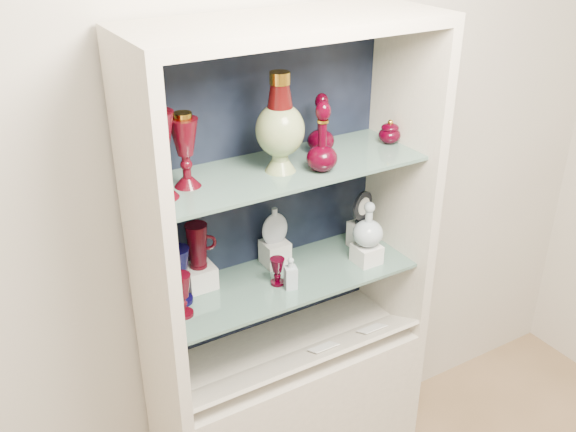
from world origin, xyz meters
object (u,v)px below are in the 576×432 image
ruby_goblet_small (277,271)px  clear_square_bottle (291,273)px  ruby_pitcher (197,246)px  ruby_decanter_b (321,122)px  pedestal_lamp_left (158,152)px  pedestal_lamp_right (185,150)px  ruby_goblet_tall (183,295)px  clear_round_decanter (368,225)px  cameo_medallion (362,207)px  lidded_bowl (390,131)px  cobalt_goblet (178,276)px  enamel_urn (280,123)px  ruby_decanter_a (323,133)px  flat_flask (275,225)px

ruby_goblet_small → clear_square_bottle: size_ratio=0.85×
ruby_goblet_small → ruby_pitcher: bearing=152.6°
ruby_decanter_b → pedestal_lamp_left: bearing=-173.3°
pedestal_lamp_right → ruby_goblet_tall: 0.47m
clear_round_decanter → cameo_medallion: size_ratio=1.23×
pedestal_lamp_right → lidded_bowl: 0.76m
clear_square_bottle → cameo_medallion: 0.41m
cobalt_goblet → clear_round_decanter: size_ratio=1.22×
cobalt_goblet → ruby_goblet_small: cobalt_goblet is taller
clear_square_bottle → pedestal_lamp_left: bearing=173.1°
ruby_goblet_small → clear_round_decanter: size_ratio=0.61×
pedestal_lamp_left → clear_round_decanter: bearing=-3.4°
ruby_decanter_b → cameo_medallion: ruby_decanter_b is taller
pedestal_lamp_left → clear_square_bottle: (0.41, -0.05, -0.50)m
pedestal_lamp_right → enamel_urn: bearing=-7.4°
ruby_goblet_small → ruby_decanter_b: bearing=19.2°
ruby_decanter_a → enamel_urn: bearing=148.8°
pedestal_lamp_left → lidded_bowl: 0.86m
lidded_bowl → ruby_goblet_tall: bearing=-177.9°
ruby_decanter_a → cobalt_goblet: (-0.46, 0.13, -0.45)m
ruby_pitcher → clear_round_decanter: 0.61m
clear_square_bottle → clear_round_decanter: (0.33, 0.01, 0.09)m
ruby_goblet_tall → ruby_goblet_small: 0.35m
ruby_decanter_b → cameo_medallion: 0.41m
pedestal_lamp_left → enamel_urn: size_ratio=0.88×
flat_flask → pedestal_lamp_left: bearing=-160.7°
pedestal_lamp_left → ruby_decanter_b: 0.60m
ruby_goblet_small → clear_round_decanter: (0.35, -0.04, 0.10)m
enamel_urn → cobalt_goblet: bearing=169.2°
ruby_goblet_tall → ruby_pitcher: 0.19m
pedestal_lamp_right → ruby_decanter_b: 0.50m
pedestal_lamp_right → cameo_medallion: (0.69, 0.02, -0.37)m
ruby_decanter_b → clear_square_bottle: size_ratio=1.84×
pedestal_lamp_right → cameo_medallion: bearing=2.0°
cobalt_goblet → clear_round_decanter: (0.68, -0.11, 0.05)m
pedestal_lamp_right → ruby_decanter_a: (0.41, -0.11, 0.01)m
cameo_medallion → ruby_pitcher: bearing=156.1°
ruby_decanter_b → ruby_goblet_small: (-0.22, -0.08, -0.48)m
cobalt_goblet → ruby_goblet_small: (0.33, -0.07, -0.05)m
pedestal_lamp_right → flat_flask: size_ratio=1.66×
enamel_urn → ruby_goblet_small: size_ratio=3.15×
ruby_decanter_a → clear_square_bottle: (-0.10, 0.02, -0.49)m
ruby_goblet_small → cobalt_goblet: bearing=167.9°
enamel_urn → clear_square_bottle: (0.01, -0.05, -0.52)m
pedestal_lamp_right → cameo_medallion: pedestal_lamp_right is taller
cobalt_goblet → ruby_decanter_a: bearing=-16.3°
clear_round_decanter → cameo_medallion: 0.12m
enamel_urn → ruby_decanter_a: (0.11, -0.07, -0.03)m
pedestal_lamp_left → ruby_goblet_small: bearing=-0.9°
ruby_goblet_tall → flat_flask: (0.41, 0.13, 0.08)m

